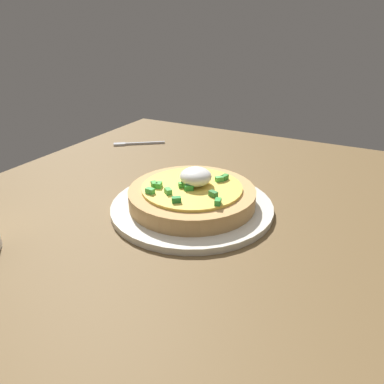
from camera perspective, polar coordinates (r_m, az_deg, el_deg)
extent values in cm
cube|color=brown|center=(55.56, -6.78, -5.35)|extent=(102.61, 72.38, 2.37)
cylinder|color=silver|center=(57.10, 0.00, -2.28)|extent=(25.47, 25.47, 1.04)
cylinder|color=tan|center=(56.29, 0.00, -0.66)|extent=(19.80, 19.80, 2.57)
cylinder|color=#EBC44D|center=(55.64, 0.00, 0.73)|extent=(15.59, 15.59, 0.43)
ellipsoid|color=white|center=(55.50, 0.59, 2.47)|extent=(4.92, 4.92, 2.79)
cube|color=green|center=(55.44, -5.54, 1.20)|extent=(1.46, 1.15, 0.80)
cube|color=green|center=(53.12, -3.80, 0.14)|extent=(1.42, 1.50, 0.80)
cube|color=#56BA4A|center=(56.74, 0.13, 1.91)|extent=(1.50, 1.27, 0.80)
cube|color=green|center=(50.05, 4.12, -1.55)|extent=(1.43, 1.07, 0.80)
cube|color=green|center=(54.08, -0.51, 0.68)|extent=(1.44, 1.49, 0.80)
cube|color=green|center=(55.08, -1.49, 1.15)|extent=(1.42, 1.50, 0.80)
cube|color=#358E36|center=(58.00, 5.20, 2.35)|extent=(1.38, 0.97, 0.80)
cube|color=green|center=(53.60, -6.89, 0.24)|extent=(0.89, 1.34, 0.80)
cube|color=green|center=(55.52, -6.01, 1.21)|extent=(1.44, 1.49, 0.80)
cube|color=#2A842B|center=(58.36, 1.69, 2.59)|extent=(1.39, 1.51, 0.80)
cube|color=#347D3A|center=(52.26, 3.38, -0.29)|extent=(1.21, 1.48, 0.80)
cube|color=#4FB84E|center=(57.27, 4.37, 2.06)|extent=(1.47, 1.47, 0.80)
cube|color=green|center=(60.58, 0.01, 3.49)|extent=(1.48, 1.46, 0.80)
cube|color=#2D8C3B|center=(50.54, -2.48, -1.22)|extent=(1.40, 1.50, 0.80)
cube|color=#B7B7BC|center=(88.96, -7.42, 7.68)|extent=(6.05, 8.04, 0.50)
cube|color=#B7B7BC|center=(89.10, -11.40, 7.42)|extent=(2.78, 3.09, 0.50)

